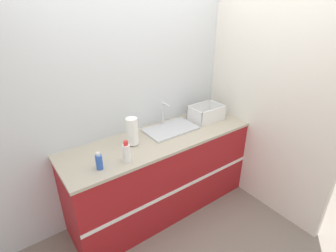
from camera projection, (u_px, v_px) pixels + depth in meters
ground_plane at (177, 222)px, 2.89m from camera, size 12.00×12.00×0.00m
wall_back at (142, 94)px, 2.79m from camera, size 4.44×0.06×2.60m
wall_right at (233, 85)px, 3.09m from camera, size 0.06×2.62×2.60m
counter_cabinet at (161, 174)px, 2.91m from camera, size 2.06×0.64×0.93m
sink at (170, 128)px, 2.85m from camera, size 0.56×0.34×0.28m
paper_towel_roll at (132, 131)px, 2.51m from camera, size 0.11×0.11×0.28m
dish_rack at (206, 114)px, 3.07m from camera, size 0.37×0.26×0.17m
bottle_blue at (99, 162)px, 2.18m from camera, size 0.06×0.06×0.16m
bottle_white_spray at (126, 153)px, 2.26m from camera, size 0.07×0.07×0.20m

